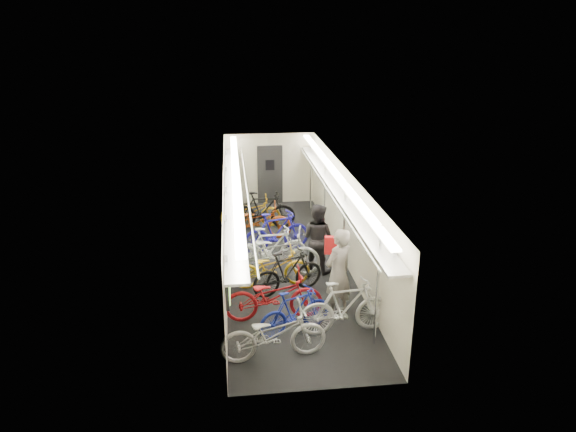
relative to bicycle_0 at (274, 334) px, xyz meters
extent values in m
plane|color=black|center=(0.67, 4.03, -0.50)|extent=(10.00, 10.00, 0.00)
plane|color=white|center=(0.67, 4.03, 1.90)|extent=(10.00, 10.00, 0.00)
plane|color=beige|center=(-0.83, 4.03, 0.70)|extent=(0.00, 10.00, 10.00)
plane|color=beige|center=(2.17, 4.03, 0.70)|extent=(0.00, 10.00, 10.00)
plane|color=beige|center=(0.67, 9.03, 0.70)|extent=(3.00, 0.00, 3.00)
plane|color=beige|center=(0.67, -0.97, 0.70)|extent=(3.00, 0.00, 3.00)
cube|color=black|center=(-0.79, 0.83, 0.75)|extent=(0.06, 1.10, 0.80)
cube|color=#83B951|center=(-0.75, 0.83, 0.75)|extent=(0.02, 0.96, 0.66)
cube|color=black|center=(-0.79, 3.03, 0.75)|extent=(0.06, 1.10, 0.80)
cube|color=#83B951|center=(-0.75, 3.03, 0.75)|extent=(0.02, 0.96, 0.66)
cube|color=black|center=(-0.79, 5.23, 0.75)|extent=(0.06, 1.10, 0.80)
cube|color=#83B951|center=(-0.75, 5.23, 0.75)|extent=(0.02, 0.96, 0.66)
cube|color=black|center=(-0.79, 7.43, 0.75)|extent=(0.06, 1.10, 0.80)
cube|color=#83B951|center=(-0.75, 7.43, 0.75)|extent=(0.02, 0.96, 0.66)
cube|color=yellow|center=(-0.78, 1.93, 0.80)|extent=(0.02, 0.22, 0.30)
cube|color=yellow|center=(-0.78, 4.13, 0.80)|extent=(0.02, 0.22, 0.30)
cube|color=yellow|center=(-0.78, 6.33, 0.80)|extent=(0.02, 0.22, 0.30)
cube|color=black|center=(0.67, 8.97, 0.50)|extent=(0.85, 0.08, 2.00)
cube|color=#999BA0|center=(-0.61, 4.03, 1.42)|extent=(0.40, 9.70, 0.05)
cube|color=#999BA0|center=(1.95, 4.03, 1.42)|extent=(0.40, 9.70, 0.05)
cylinder|color=silver|center=(-0.28, 4.03, 1.52)|extent=(0.04, 9.70, 0.04)
cylinder|color=silver|center=(1.62, 4.03, 1.52)|extent=(0.04, 9.70, 0.04)
cube|color=white|center=(-0.53, 4.03, 1.84)|extent=(0.18, 9.60, 0.04)
cube|color=white|center=(1.87, 4.03, 1.84)|extent=(0.18, 9.60, 0.04)
cylinder|color=silver|center=(1.92, 0.23, 0.70)|extent=(0.05, 0.05, 2.38)
cylinder|color=silver|center=(1.92, 3.03, 0.70)|extent=(0.05, 0.05, 2.38)
cylinder|color=silver|center=(1.92, 5.53, 0.70)|extent=(0.05, 0.05, 2.38)
cylinder|color=silver|center=(1.92, 8.03, 0.70)|extent=(0.05, 0.05, 2.38)
imported|color=#9F9EA2|center=(0.00, 0.00, 0.00)|extent=(1.97, 0.85, 1.00)
imported|color=navy|center=(0.48, 0.79, -0.03)|extent=(1.61, 1.00, 0.94)
imported|color=maroon|center=(0.12, 1.34, 0.02)|extent=(2.01, 0.73, 1.05)
imported|color=black|center=(0.53, 2.42, 0.01)|extent=(1.76, 1.01, 1.02)
imported|color=gold|center=(0.20, 2.80, -0.03)|extent=(1.82, 0.76, 0.93)
imported|color=silver|center=(0.27, 3.77, 0.04)|extent=(1.84, 0.64, 1.08)
imported|color=#A6A6AA|center=(0.33, 3.44, 0.07)|extent=(2.30, 1.19, 1.15)
imported|color=navy|center=(0.49, 4.74, 0.06)|extent=(1.96, 1.05, 1.13)
imported|color=#88330E|center=(0.02, 5.78, 0.02)|extent=(2.01, 0.79, 1.04)
imported|color=black|center=(0.27, 6.55, 0.07)|extent=(1.94, 0.68, 1.14)
imported|color=#CD9213|center=(-0.12, 6.72, -0.02)|extent=(1.83, 0.66, 0.96)
imported|color=silver|center=(1.45, 0.68, 0.06)|extent=(1.90, 0.70, 1.12)
imported|color=slate|center=(1.44, 1.37, 0.45)|extent=(0.83, 0.77, 1.91)
imported|color=black|center=(1.37, 3.51, 0.36)|extent=(1.06, 1.02, 1.72)
cube|color=red|center=(1.41, 2.06, 0.78)|extent=(0.28, 0.17, 0.38)
camera|label=1|loc=(-0.64, -7.84, 5.04)|focal=32.00mm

